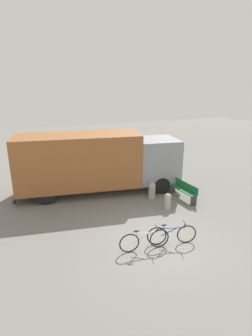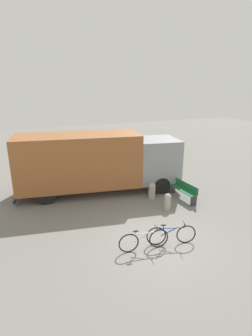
# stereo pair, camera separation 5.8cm
# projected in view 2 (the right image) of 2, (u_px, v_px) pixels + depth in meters

# --- Properties ---
(ground_plane) EXTENTS (60.00, 60.00, 0.00)m
(ground_plane) POSITION_uv_depth(u_px,v_px,m) (159.00, 241.00, 9.65)
(ground_plane) COLOR slate
(delivery_truck) EXTENTS (8.74, 3.65, 3.14)m
(delivery_truck) POSITION_uv_depth(u_px,v_px,m) (97.00, 161.00, 13.71)
(delivery_truck) COLOR #99592D
(delivery_truck) RESTS_ON ground
(park_bench) EXTENTS (0.52, 1.83, 0.86)m
(park_bench) POSITION_uv_depth(u_px,v_px,m) (184.00, 190.00, 13.14)
(park_bench) COLOR #1E6638
(park_bench) RESTS_ON ground
(bicycle_near) EXTENTS (1.81, 0.44, 0.81)m
(bicycle_near) POSITION_uv_depth(u_px,v_px,m) (144.00, 240.00, 9.05)
(bicycle_near) COLOR black
(bicycle_near) RESTS_ON ground
(bicycle_middle) EXTENTS (1.76, 0.62, 0.81)m
(bicycle_middle) POSITION_uv_depth(u_px,v_px,m) (171.00, 235.00, 9.39)
(bicycle_middle) COLOR black
(bicycle_middle) RESTS_ON ground
(bollard_near_bench) EXTENTS (0.32, 0.32, 0.77)m
(bollard_near_bench) POSITION_uv_depth(u_px,v_px,m) (168.00, 201.00, 12.04)
(bollard_near_bench) COLOR #9E998C
(bollard_near_bench) RESTS_ON ground
(bollard_far_bench) EXTENTS (0.36, 0.36, 0.83)m
(bollard_far_bench) POSITION_uv_depth(u_px,v_px,m) (152.00, 190.00, 13.24)
(bollard_far_bench) COLOR #9E998C
(bollard_far_bench) RESTS_ON ground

